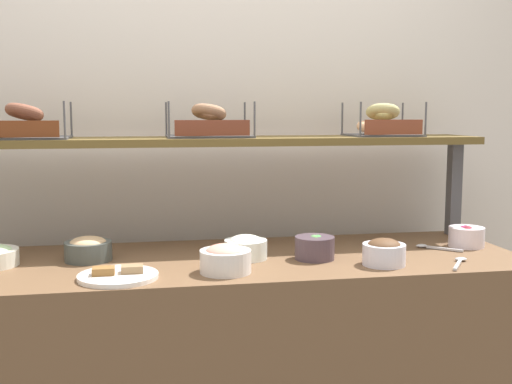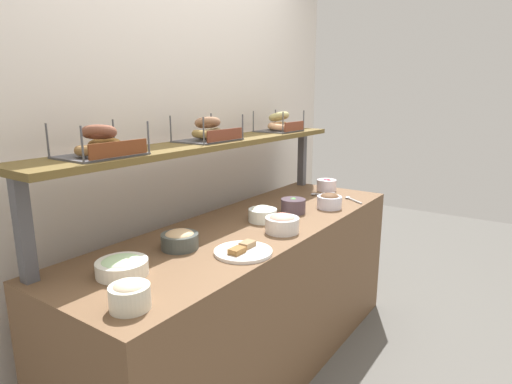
% 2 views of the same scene
% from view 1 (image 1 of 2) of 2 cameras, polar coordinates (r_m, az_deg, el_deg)
% --- Properties ---
extents(back_wall, '(3.41, 0.06, 2.40)m').
position_cam_1_polar(back_wall, '(2.80, -4.57, 3.54)').
color(back_wall, silver).
rests_on(back_wall, ground_plane).
extents(deli_counter, '(2.21, 0.70, 0.85)m').
position_cam_1_polar(deli_counter, '(2.45, -3.00, -15.76)').
color(deli_counter, brown).
rests_on(deli_counter, ground_plane).
extents(shelf_riser_right, '(0.05, 0.05, 0.40)m').
position_cam_1_polar(shelf_riser_right, '(2.86, 17.45, 0.27)').
color(shelf_riser_right, '#4C4C51').
rests_on(shelf_riser_right, deli_counter).
extents(upper_shelf, '(2.17, 0.32, 0.03)m').
position_cam_1_polar(upper_shelf, '(2.52, -3.93, 4.61)').
color(upper_shelf, brown).
rests_on(upper_shelf, shelf_riser_left).
extents(bowl_hummus, '(0.17, 0.17, 0.09)m').
position_cam_1_polar(bowl_hummus, '(2.35, -14.92, -4.97)').
color(bowl_hummus, '#444C49').
rests_on(bowl_hummus, deli_counter).
extents(bowl_cream_cheese, '(0.16, 0.16, 0.09)m').
position_cam_1_polar(bowl_cream_cheese, '(2.30, -0.93, -4.98)').
color(bowl_cream_cheese, white).
rests_on(bowl_cream_cheese, deli_counter).
extents(bowl_beet_salad, '(0.14, 0.14, 0.09)m').
position_cam_1_polar(bowl_beet_salad, '(2.64, 18.47, -3.80)').
color(bowl_beet_salad, white).
rests_on(bowl_beet_salad, deli_counter).
extents(bowl_lox_spread, '(0.17, 0.17, 0.10)m').
position_cam_1_polar(bowl_lox_spread, '(2.11, -2.78, -6.02)').
color(bowl_lox_spread, white).
rests_on(bowl_lox_spread, deli_counter).
extents(bowl_veggie_mix, '(0.14, 0.14, 0.09)m').
position_cam_1_polar(bowl_veggie_mix, '(2.30, 5.33, -5.00)').
color(bowl_veggie_mix, '#4E3E49').
rests_on(bowl_veggie_mix, deli_counter).
extents(bowl_chocolate_spread, '(0.15, 0.15, 0.09)m').
position_cam_1_polar(bowl_chocolate_spread, '(2.25, 11.49, -5.32)').
color(bowl_chocolate_spread, white).
rests_on(bowl_chocolate_spread, deli_counter).
extents(serving_plate_white, '(0.26, 0.26, 0.04)m').
position_cam_1_polar(serving_plate_white, '(2.09, -12.36, -7.36)').
color(serving_plate_white, white).
rests_on(serving_plate_white, deli_counter).
extents(serving_spoon_near_plate, '(0.12, 0.15, 0.01)m').
position_cam_1_polar(serving_spoon_near_plate, '(2.35, 17.90, -6.00)').
color(serving_spoon_near_plate, '#B7B7BC').
rests_on(serving_spoon_near_plate, deli_counter).
extents(serving_spoon_by_edge, '(0.14, 0.13, 0.01)m').
position_cam_1_polar(serving_spoon_by_edge, '(2.56, 15.59, -4.82)').
color(serving_spoon_by_edge, '#B7B7BC').
rests_on(serving_spoon_by_edge, deli_counter).
extents(bagel_basket_cinnamon_raisin, '(0.32, 0.27, 0.14)m').
position_cam_1_polar(bagel_basket_cinnamon_raisin, '(2.52, -20.19, 5.58)').
color(bagel_basket_cinnamon_raisin, '#4C4C51').
rests_on(bagel_basket_cinnamon_raisin, upper_shelf).
extents(bagel_basket_everything, '(0.34, 0.26, 0.14)m').
position_cam_1_polar(bagel_basket_everything, '(2.52, -4.30, 6.03)').
color(bagel_basket_everything, '#4C4C51').
rests_on(bagel_basket_everything, upper_shelf).
extents(bagel_basket_plain, '(0.29, 0.25, 0.14)m').
position_cam_1_polar(bagel_basket_plain, '(2.70, 11.34, 5.99)').
color(bagel_basket_plain, '#4C4C51').
rests_on(bagel_basket_plain, upper_shelf).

